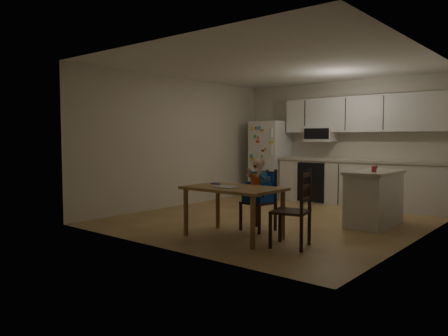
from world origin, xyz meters
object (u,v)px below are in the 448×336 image
object	(u,v)px
kitchen_island	(374,198)
dining_table	(233,194)
chair_side	(298,204)
refrigerator	(270,159)
red_cup	(374,169)
chair_booster	(260,187)

from	to	relation	value
kitchen_island	dining_table	xyz separation A→B (m)	(-1.15, -2.01, 0.17)
kitchen_island	chair_side	world-z (taller)	chair_side
refrigerator	red_cup	distance (m)	3.56
chair_booster	chair_side	xyz separation A→B (m)	(0.94, -0.54, -0.09)
red_cup	chair_booster	world-z (taller)	chair_booster
red_cup	chair_booster	xyz separation A→B (m)	(-1.20, -1.19, -0.25)
refrigerator	chair_booster	world-z (taller)	refrigerator
red_cup	chair_side	distance (m)	1.79
red_cup	dining_table	world-z (taller)	red_cup
chair_booster	red_cup	bearing A→B (deg)	50.59
red_cup	chair_booster	bearing A→B (deg)	-135.23
kitchen_island	red_cup	world-z (taller)	red_cup
dining_table	kitchen_island	bearing A→B (deg)	60.27
dining_table	chair_side	xyz separation A→B (m)	(0.94, 0.07, -0.05)
chair_booster	chair_side	world-z (taller)	chair_booster
kitchen_island	red_cup	bearing A→B (deg)	-72.97
chair_side	red_cup	bearing A→B (deg)	156.55
refrigerator	chair_booster	distance (m)	3.56
red_cup	chair_side	xyz separation A→B (m)	(-0.27, -1.73, -0.34)
chair_side	chair_booster	bearing A→B (deg)	-134.61
red_cup	chair_side	size ratio (longest dim) A/B	0.09
refrigerator	dining_table	distance (m)	4.09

